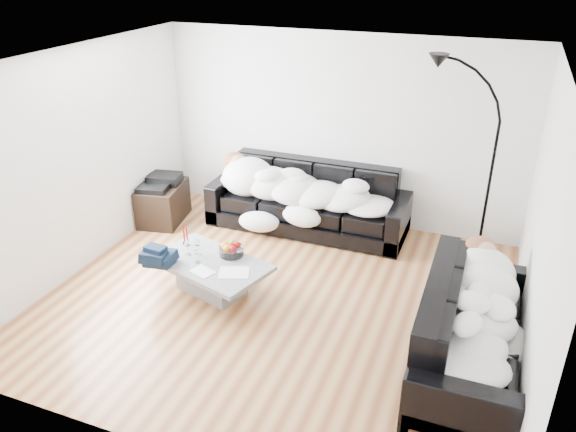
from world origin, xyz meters
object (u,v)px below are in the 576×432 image
(sofa_right, at_px, (474,327))
(sleeper_right, at_px, (477,308))
(sleeper_back, at_px, (307,186))
(av_cabinet, at_px, (163,203))
(sofa_back, at_px, (308,198))
(wine_glass_a, at_px, (198,247))
(candle_left, at_px, (184,235))
(fruit_bowl, at_px, (231,248))
(shoes, at_px, (436,432))
(stereo, at_px, (161,181))
(candle_right, at_px, (187,237))
(floor_lamp, at_px, (490,178))
(coffee_table, at_px, (211,276))
(wine_glass_c, at_px, (197,255))
(wine_glass_b, at_px, (188,248))

(sofa_right, height_order, sleeper_right, same)
(sleeper_back, distance_m, av_cabinet, 2.08)
(sofa_back, height_order, wine_glass_a, sofa_back)
(candle_left, bearing_deg, sleeper_right, -8.66)
(candle_left, bearing_deg, fruit_bowl, -3.21)
(wine_glass_a, relative_size, av_cabinet, 0.24)
(wine_glass_a, xyz_separation_m, shoes, (2.90, -1.34, -0.42))
(fruit_bowl, bearing_deg, stereo, 145.21)
(sofa_back, xyz_separation_m, candle_right, (-0.91, -1.66, 0.06))
(wine_glass_a, relative_size, floor_lamp, 0.08)
(fruit_bowl, height_order, floor_lamp, floor_lamp)
(sleeper_back, distance_m, shoes, 3.84)
(floor_lamp, bearing_deg, fruit_bowl, -141.63)
(wine_glass_a, relative_size, stereo, 0.42)
(sofa_back, xyz_separation_m, coffee_table, (-0.49, -1.90, -0.25))
(sofa_right, bearing_deg, wine_glass_c, 86.46)
(sofa_back, bearing_deg, wine_glass_a, -111.14)
(sleeper_back, xyz_separation_m, sleeper_right, (2.36, -2.10, -0.00))
(wine_glass_b, xyz_separation_m, wine_glass_c, (0.19, -0.12, 0.00))
(sleeper_right, bearing_deg, candle_left, 81.34)
(sleeper_back, relative_size, stereo, 5.22)
(candle_right, distance_m, av_cabinet, 1.58)
(shoes, bearing_deg, wine_glass_b, 159.59)
(fruit_bowl, xyz_separation_m, wine_glass_b, (-0.46, -0.17, 0.00))
(candle_right, bearing_deg, sleeper_right, -8.48)
(sofa_right, bearing_deg, coffee_table, 85.05)
(sleeper_back, height_order, floor_lamp, floor_lamp)
(sofa_right, relative_size, shoes, 4.81)
(candle_left, xyz_separation_m, stereo, (-1.03, 1.12, 0.10))
(fruit_bowl, height_order, candle_left, candle_left)
(sleeper_right, bearing_deg, wine_glass_b, 84.55)
(coffee_table, xyz_separation_m, wine_glass_b, (-0.31, 0.05, 0.28))
(stereo, bearing_deg, fruit_bowl, -46.16)
(candle_left, relative_size, av_cabinet, 0.31)
(sleeper_back, relative_size, coffee_table, 1.75)
(sofa_back, distance_m, sleeper_right, 3.20)
(sofa_right, bearing_deg, candle_left, 81.34)
(sleeper_right, bearing_deg, fruit_bowl, 80.08)
(candle_left, bearing_deg, sleeper_back, 58.75)
(sofa_back, height_order, candle_left, sofa_back)
(candle_left, xyz_separation_m, shoes, (3.17, -1.49, -0.45))
(wine_glass_b, bearing_deg, wine_glass_a, 25.94)
(sofa_right, relative_size, stereo, 4.88)
(candle_right, height_order, av_cabinet, candle_right)
(sleeper_right, xyz_separation_m, floor_lamp, (-0.07, 2.11, 0.45))
(sleeper_back, height_order, fruit_bowl, sleeper_back)
(sleeper_right, relative_size, coffee_table, 1.40)
(coffee_table, distance_m, stereo, 2.08)
(sofa_back, distance_m, candle_right, 1.90)
(sofa_right, bearing_deg, shoes, 170.90)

